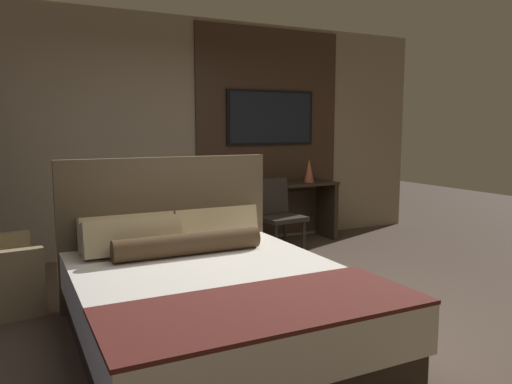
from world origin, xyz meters
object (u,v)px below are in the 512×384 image
object	(u,v)px
vase_tall	(309,170)
desk_chair	(276,210)
bed	(209,296)
tv	(271,118)
desk	(278,203)

from	to	relation	value
vase_tall	desk_chair	bearing A→B (deg)	-149.96
bed	tv	bearing A→B (deg)	54.22
bed	tv	size ratio (longest dim) A/B	1.81
desk_chair	vase_tall	world-z (taller)	vase_tall
tv	vase_tall	xyz separation A→B (m)	(0.41, -0.30, -0.68)
desk	desk_chair	xyz separation A→B (m)	(-0.30, -0.51, 0.01)
desk	vase_tall	distance (m)	0.59
bed	desk_chair	distance (m)	2.50
tv	vase_tall	world-z (taller)	tv
bed	desk_chair	xyz separation A→B (m)	(1.59, 1.92, 0.21)
desk_chair	desk	bearing A→B (deg)	53.13
tv	desk_chair	xyz separation A→B (m)	(-0.30, -0.71, -1.08)
desk	vase_tall	size ratio (longest dim) A/B	5.06
vase_tall	tv	bearing A→B (deg)	143.54
bed	desk	size ratio (longest dim) A/B	1.47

